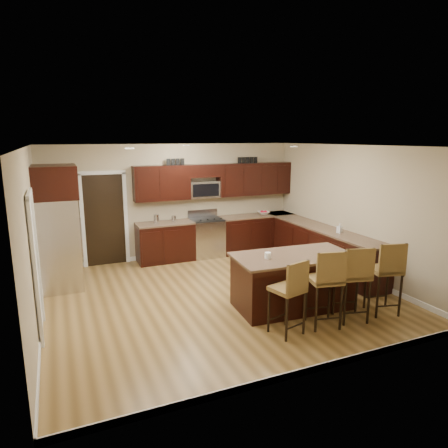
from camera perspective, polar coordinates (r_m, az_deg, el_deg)
name	(u,v)px	position (r m, az deg, el deg)	size (l,w,h in m)	color
floor	(219,295)	(7.46, -0.69, -10.15)	(6.00, 6.00, 0.00)	olive
ceiling	(219,146)	(6.89, -0.75, 11.07)	(6.00, 6.00, 0.00)	silver
wall_back	(175,201)	(9.61, -7.00, 3.23)	(6.00, 6.00, 0.00)	tan
wall_left	(32,241)	(6.55, -25.76, -2.14)	(5.50, 5.50, 0.00)	tan
wall_right	(354,212)	(8.63, 18.03, 1.69)	(5.50, 5.50, 0.00)	tan
base_cabinets	(271,242)	(9.34, 6.71, -2.60)	(4.02, 3.96, 0.92)	black
upper_cabinets	(218,180)	(9.73, -0.86, 6.35)	(4.00, 0.33, 0.80)	black
range	(206,237)	(9.72, -2.52, -1.88)	(0.76, 0.64, 1.11)	silver
microwave	(204,189)	(9.64, -2.91, 4.96)	(0.76, 0.31, 0.40)	silver
doorway	(105,220)	(9.34, -16.69, 0.54)	(0.85, 0.03, 2.06)	black
pantry_door	(35,268)	(6.35, -25.41, -5.65)	(0.03, 0.80, 2.04)	white
letter_decor	(212,161)	(9.64, -1.67, 9.00)	(2.20, 0.03, 0.15)	black
island	(293,283)	(6.95, 9.81, -8.24)	(2.08, 1.19, 0.92)	black
stool_left	(291,289)	(5.88, 9.50, -9.15)	(0.52, 0.52, 1.14)	olive
stool_mid	(327,280)	(6.20, 14.45, -7.71)	(0.55, 0.55, 1.23)	olive
stool_right	(355,275)	(6.53, 18.20, -6.94)	(0.56, 0.56, 1.22)	olive
refrigerator	(58,226)	(8.11, -22.59, -0.32)	(0.79, 0.93, 2.35)	silver
floor_mat	(261,265)	(9.18, 5.30, -5.80)	(0.97, 0.65, 0.01)	olive
fruit_bowl	(264,213)	(10.25, 5.68, 1.60)	(0.30, 0.30, 0.07)	silver
soap_bottle	(339,228)	(8.54, 16.17, -0.56)	(0.09, 0.09, 0.20)	#B2B2B2
canister_tall	(156,219)	(9.25, -9.64, 0.73)	(0.12, 0.12, 0.20)	silver
canister_short	(174,219)	(9.35, -7.20, 0.74)	(0.11, 0.11, 0.14)	silver
island_jar	(268,255)	(6.53, 6.28, -4.48)	(0.10, 0.10, 0.10)	white
stool_extra	(387,270)	(6.96, 22.25, -6.06)	(0.56, 0.56, 1.22)	olive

